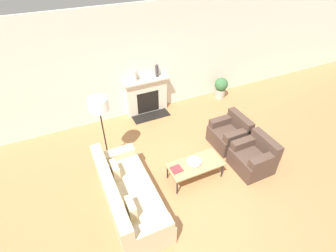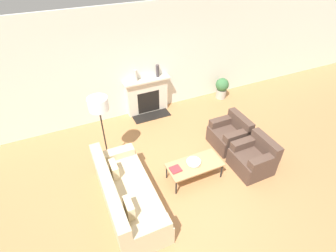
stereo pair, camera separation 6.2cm
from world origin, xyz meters
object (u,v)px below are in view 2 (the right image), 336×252
Objects in this scene: fireplace at (147,96)px; book at (176,169)px; couch at (126,195)px; potted_plant at (222,87)px; coffee_table at (195,165)px; mantel_vase_center_left at (158,71)px; mantel_vase_left at (136,75)px; bowl at (194,162)px; armchair_near at (254,158)px; floor_lamp at (99,109)px; armchair_far at (230,134)px.

book is (-0.43, -2.71, -0.09)m from fireplace.
couch reaches higher than potted_plant.
fireplace is 1.11× the size of coffee_table.
mantel_vase_center_left is (0.34, 2.75, 0.83)m from coffee_table.
mantel_vase_left reaches higher than fireplace.
mantel_vase_left is at bearing 180.00° from mantel_vase_center_left.
bowl is 2.83m from mantel_vase_left.
mantel_vase_center_left is at bearing 173.34° from potted_plant.
armchair_near reaches higher than potted_plant.
book is at bearing -105.63° from mantel_vase_center_left.
couch is 9.29× the size of book.
floor_lamp is (-1.51, 1.21, 0.96)m from bowl.
mantel_vase_left is 0.95× the size of mantel_vase_center_left.
fireplace is 2.74m from book.
potted_plant is at bearing 159.43° from armchair_near.
mantel_vase_center_left is at bearing -162.68° from armchair_near.
armchair_near is 0.87m from armchair_far.
armchair_near is 1.00× the size of armchair_far.
armchair_far is 2.46× the size of mantel_vase_left.
armchair_far is 1.20× the size of potted_plant.
mantel_vase_center_left is (0.35, 2.71, 0.76)m from bowl.
couch is 1.08m from book.
fireplace reaches higher than potted_plant.
mantel_vase_center_left is (-0.95, 2.16, 0.89)m from armchair_far.
floor_lamp is at bearing -129.77° from mantel_vase_left.
fireplace is 1.62× the size of armchair_far.
fireplace reaches higher than book.
floor_lamp is at bearing 140.66° from coffee_table.
mantel_vase_center_left reaches higher than armchair_near.
floor_lamp reaches higher than book.
armchair_near is (2.78, -0.17, -0.02)m from couch.
coffee_table is at bearing -85.52° from couch.
book is at bearing -99.07° from fireplace.
armchair_far is 0.47× the size of floor_lamp.
fireplace is 0.61× the size of couch.
book is (1.07, 0.14, 0.09)m from couch.
couch is at bearing -122.59° from mantel_vase_center_left.
armchair_far is 1.41m from bowl.
mantel_vase_center_left is (0.61, 0.00, 0.01)m from mantel_vase_left.
floor_lamp reaches higher than armchair_near.
coffee_table is (-1.29, -0.59, 0.06)m from armchair_far.
armchair_far reaches higher than coffee_table.
armchair_near is at bearing -12.44° from coffee_table.
coffee_table is at bearing -132.89° from potted_plant.
fireplace is 3.78× the size of mantel_vase_center_left.
potted_plant is (3.83, 2.63, 0.04)m from couch.
armchair_far is 2.66× the size of bowl.
book is at bearing -137.92° from potted_plant.
couch is 1.25× the size of floor_lamp.
armchair_near reaches higher than coffee_table.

